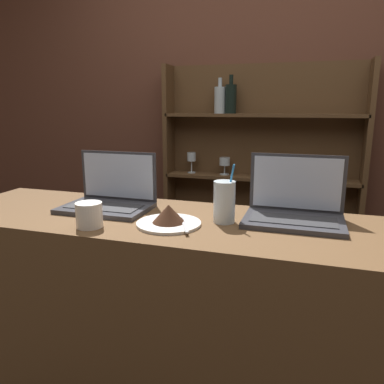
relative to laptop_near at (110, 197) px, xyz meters
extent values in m
cube|color=brown|center=(0.44, -0.07, -0.53)|extent=(2.15, 0.54, 0.96)
cube|color=brown|center=(0.44, 1.27, 0.35)|extent=(7.00, 0.06, 2.70)
cube|color=brown|center=(-0.18, 1.15, -0.19)|extent=(0.03, 0.18, 1.63)
cube|color=brown|center=(1.09, 1.15, -0.19)|extent=(0.03, 0.18, 1.63)
cube|color=brown|center=(0.45, 1.23, -0.19)|extent=(1.30, 0.02, 1.63)
cube|color=brown|center=(0.45, 1.15, -0.51)|extent=(1.26, 0.18, 0.02)
cube|color=brown|center=(0.45, 1.15, -0.11)|extent=(1.26, 0.18, 0.02)
cube|color=brown|center=(0.45, 1.15, 0.30)|extent=(1.26, 0.18, 0.02)
cylinder|color=silver|center=(-0.02, 1.15, -0.09)|extent=(0.05, 0.05, 0.01)
cylinder|color=silver|center=(-0.02, 1.15, -0.05)|extent=(0.01, 0.01, 0.08)
cylinder|color=silver|center=(-0.02, 1.15, 0.02)|extent=(0.06, 0.06, 0.06)
cylinder|color=silver|center=(0.22, 1.15, -0.09)|extent=(0.06, 0.06, 0.01)
cylinder|color=silver|center=(0.22, 1.15, -0.06)|extent=(0.01, 0.01, 0.06)
cylinder|color=silver|center=(0.22, 1.15, -0.01)|extent=(0.07, 0.07, 0.05)
cylinder|color=silver|center=(0.45, 1.15, -0.09)|extent=(0.05, 0.05, 0.01)
cylinder|color=silver|center=(0.45, 1.15, -0.06)|extent=(0.01, 0.01, 0.06)
cylinder|color=silver|center=(0.45, 1.15, 0.00)|extent=(0.06, 0.06, 0.06)
cylinder|color=silver|center=(0.69, 1.15, -0.09)|extent=(0.06, 0.06, 0.01)
cylinder|color=silver|center=(0.69, 1.15, -0.05)|extent=(0.01, 0.01, 0.07)
cylinder|color=silver|center=(0.69, 1.15, 0.01)|extent=(0.07, 0.07, 0.06)
cylinder|color=silver|center=(0.92, 1.15, -0.09)|extent=(0.05, 0.05, 0.01)
cylinder|color=silver|center=(0.92, 1.15, -0.06)|extent=(0.01, 0.01, 0.07)
cylinder|color=silver|center=(0.92, 1.15, 0.01)|extent=(0.06, 0.06, 0.06)
cylinder|color=#B2C1C6|center=(0.18, 1.15, 0.40)|extent=(0.07, 0.07, 0.17)
cylinder|color=#B2C1C6|center=(0.18, 1.15, 0.51)|extent=(0.03, 0.03, 0.06)
cylinder|color=black|center=(0.25, 1.15, 0.40)|extent=(0.07, 0.07, 0.18)
cylinder|color=black|center=(0.25, 1.15, 0.52)|extent=(0.03, 0.03, 0.06)
cube|color=#333338|center=(0.00, -0.04, -0.04)|extent=(0.34, 0.23, 0.02)
cube|color=#28282B|center=(0.00, -0.05, -0.03)|extent=(0.29, 0.13, 0.00)
cube|color=#333338|center=(0.00, 0.08, 0.07)|extent=(0.34, 0.00, 0.20)
cube|color=silver|center=(0.00, 0.07, 0.07)|extent=(0.32, 0.01, 0.18)
cube|color=#333338|center=(0.72, 0.00, -0.04)|extent=(0.35, 0.23, 0.02)
cube|color=#28282B|center=(0.72, -0.01, -0.03)|extent=(0.29, 0.13, 0.00)
cube|color=#333338|center=(0.72, 0.12, 0.08)|extent=(0.35, 0.00, 0.21)
cube|color=silver|center=(0.72, 0.11, 0.08)|extent=(0.32, 0.01, 0.19)
cylinder|color=silver|center=(0.31, -0.14, -0.04)|extent=(0.23, 0.23, 0.01)
cone|color=#381E11|center=(0.31, -0.14, -0.01)|extent=(0.11, 0.11, 0.06)
cube|color=#B7B7BC|center=(0.37, -0.16, -0.03)|extent=(0.08, 0.16, 0.00)
cylinder|color=silver|center=(0.48, -0.05, 0.03)|extent=(0.08, 0.08, 0.15)
cylinder|color=#338CD8|center=(0.50, -0.05, 0.06)|extent=(0.04, 0.01, 0.21)
cylinder|color=silver|center=(0.06, -0.24, 0.00)|extent=(0.09, 0.09, 0.09)
camera|label=1|loc=(0.76, -1.31, 0.36)|focal=35.00mm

